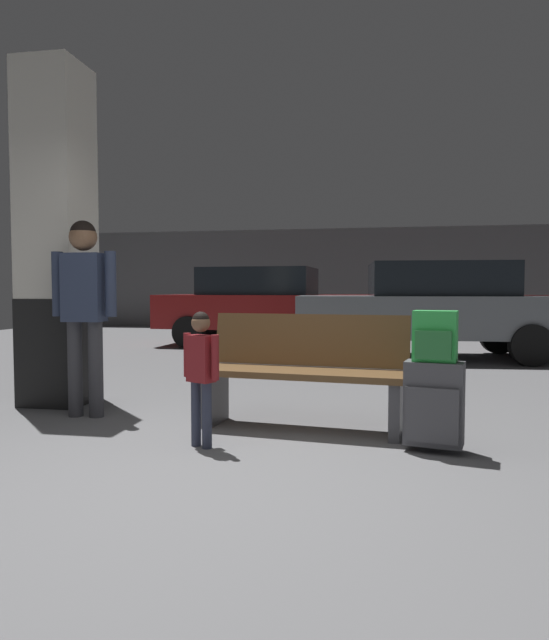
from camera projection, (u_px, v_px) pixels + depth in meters
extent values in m
cube|color=slate|center=(295.00, 380.00, 7.05)|extent=(18.00, 18.00, 0.10)
cube|color=#565658|center=(340.00, 279.00, 15.68)|extent=(18.00, 0.12, 2.80)
cube|color=black|center=(59.00, 351.00, 5.33)|extent=(0.57, 0.57, 1.00)
cube|color=silver|center=(56.00, 182.00, 5.24)|extent=(0.56, 0.56, 2.18)
cube|color=brown|center=(301.00, 373.00, 4.31)|extent=(1.64, 0.62, 0.05)
cube|color=brown|center=(309.00, 340.00, 4.53)|extent=(1.60, 0.30, 0.42)
cube|color=#4C4C51|center=(215.00, 398.00, 4.53)|extent=(0.13, 0.41, 0.41)
cube|color=#4C4C51|center=(396.00, 409.00, 4.11)|extent=(0.13, 0.41, 0.41)
cube|color=#4C4C51|center=(434.00, 403.00, 3.74)|extent=(0.41, 0.28, 0.56)
cube|color=#4C4C51|center=(432.00, 416.00, 3.64)|extent=(0.34, 0.10, 0.36)
cube|color=#A5A5AA|center=(436.00, 362.00, 3.80)|extent=(0.14, 0.05, 0.02)
cylinder|color=black|center=(411.00, 442.00, 3.90)|extent=(0.03, 0.05, 0.04)
cylinder|color=black|center=(459.00, 447.00, 3.77)|extent=(0.03, 0.05, 0.04)
cube|color=green|center=(435.00, 336.00, 3.72)|extent=(0.31, 0.22, 0.34)
cube|color=#2B773A|center=(433.00, 345.00, 3.63)|extent=(0.23, 0.08, 0.19)
cylinder|color=black|center=(435.00, 312.00, 3.71)|extent=(0.06, 0.04, 0.02)
cylinder|color=#33384C|center=(207.00, 415.00, 3.81)|extent=(0.07, 0.07, 0.45)
cylinder|color=#33384C|center=(196.00, 413.00, 3.87)|extent=(0.07, 0.07, 0.45)
cube|color=maroon|center=(201.00, 358.00, 3.82)|extent=(0.21, 0.18, 0.32)
cylinder|color=maroon|center=(215.00, 358.00, 3.74)|extent=(0.05, 0.05, 0.30)
cylinder|color=maroon|center=(187.00, 355.00, 3.90)|extent=(0.05, 0.05, 0.30)
sphere|color=brown|center=(201.00, 323.00, 3.81)|extent=(0.13, 0.13, 0.13)
sphere|color=black|center=(201.00, 320.00, 3.81)|extent=(0.12, 0.12, 0.12)
cylinder|color=#E5D84C|center=(204.00, 354.00, 3.94)|extent=(0.06, 0.06, 0.10)
cylinder|color=red|center=(204.00, 344.00, 3.93)|extent=(0.01, 0.01, 0.06)
cylinder|color=#38383D|center=(96.00, 369.00, 4.75)|extent=(0.12, 0.12, 0.81)
cylinder|color=#38383D|center=(75.00, 369.00, 4.77)|extent=(0.12, 0.12, 0.81)
cube|color=#2D3851|center=(84.00, 287.00, 4.72)|extent=(0.34, 0.21, 0.58)
cylinder|color=#2D3851|center=(111.00, 284.00, 4.69)|extent=(0.09, 0.09, 0.55)
cylinder|color=#2D3851|center=(58.00, 284.00, 4.76)|extent=(0.09, 0.09, 0.55)
sphere|color=brown|center=(83.00, 237.00, 4.70)|extent=(0.23, 0.23, 0.23)
sphere|color=black|center=(83.00, 233.00, 4.70)|extent=(0.21, 0.21, 0.21)
cube|color=slate|center=(428.00, 316.00, 8.84)|extent=(4.21, 1.99, 0.64)
cube|color=black|center=(439.00, 279.00, 8.80)|extent=(2.21, 1.69, 0.52)
cylinder|color=black|center=(346.00, 343.00, 8.21)|extent=(0.61, 0.24, 0.60)
cylinder|color=black|center=(344.00, 335.00, 9.80)|extent=(0.61, 0.24, 0.60)
cylinder|color=black|center=(531.00, 345.00, 7.93)|extent=(0.61, 0.24, 0.60)
cylinder|color=black|center=(498.00, 336.00, 9.52)|extent=(0.61, 0.24, 0.60)
cube|color=maroon|center=(267.00, 311.00, 10.88)|extent=(4.17, 1.88, 0.64)
cube|color=black|center=(259.00, 281.00, 10.88)|extent=(2.17, 1.63, 0.52)
cylinder|color=black|center=(338.00, 328.00, 11.39)|extent=(0.61, 0.23, 0.60)
cylinder|color=black|center=(328.00, 335.00, 9.83)|extent=(0.61, 0.23, 0.60)
cylinder|color=black|center=(216.00, 327.00, 11.97)|extent=(0.61, 0.23, 0.60)
cylinder|color=black|center=(189.00, 332.00, 10.41)|extent=(0.61, 0.23, 0.60)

